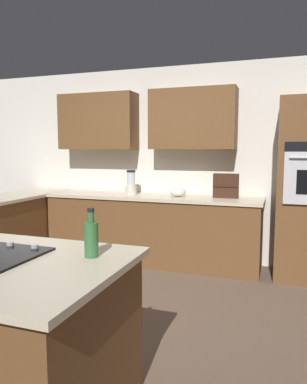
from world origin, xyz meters
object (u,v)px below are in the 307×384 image
Objects in this scene: blender at (131,184)px; mixing_bowl at (178,192)px; second_bottle at (91,238)px; spice_rack at (226,186)px.

mixing_bowl is (-0.65, 0.00, -0.08)m from blender.
second_bottle is (-0.92, 2.75, -0.03)m from blender.
blender is 1.25m from spice_rack.
blender reaches higher than spice_rack.
blender is at bearing 2.77° from spice_rack.
spice_rack reaches higher than mixing_bowl.
spice_rack is at bearing -96.76° from second_bottle.
blender is at bearing -71.52° from second_bottle.
mixing_bowl is at bearing -84.43° from second_bottle.
second_bottle is (0.33, 2.81, -0.04)m from spice_rack.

